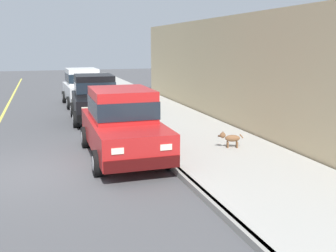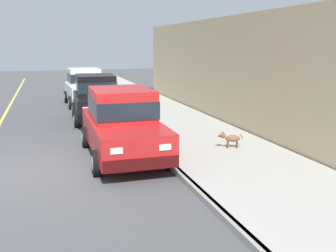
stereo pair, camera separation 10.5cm
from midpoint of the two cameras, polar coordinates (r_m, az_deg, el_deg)
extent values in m
plane|color=#4C4C4F|center=(10.30, -17.81, -6.35)|extent=(80.00, 80.00, 0.00)
cube|color=gray|center=(10.70, -0.42, -4.69)|extent=(0.16, 64.00, 0.14)
cube|color=#A8A59E|center=(11.34, 8.34, -3.87)|extent=(3.60, 64.00, 0.14)
cube|color=red|center=(10.95, -6.33, -0.97)|extent=(1.82, 4.51, 0.76)
cube|color=red|center=(10.90, -6.53, 3.24)|extent=(1.59, 2.11, 0.84)
cube|color=#19232D|center=(10.91, -6.52, 2.91)|extent=(1.63, 2.15, 0.46)
cube|color=#400A0A|center=(8.94, -3.63, -5.47)|extent=(1.76, 0.21, 0.28)
cube|color=#400A0A|center=(13.13, -8.12, 0.04)|extent=(1.76, 0.21, 0.28)
cylinder|color=black|center=(9.95, 0.36, -4.48)|extent=(0.22, 0.64, 0.64)
cylinder|color=#9E9EA3|center=(9.95, 0.36, -4.48)|extent=(0.24, 0.35, 0.35)
cylinder|color=black|center=(9.59, -10.01, -5.30)|extent=(0.22, 0.64, 0.64)
cylinder|color=#9E9EA3|center=(9.59, -10.01, -5.30)|extent=(0.24, 0.35, 0.35)
cylinder|color=black|center=(12.55, -3.46, -1.05)|extent=(0.22, 0.64, 0.64)
cylinder|color=#9E9EA3|center=(12.55, -3.46, -1.05)|extent=(0.24, 0.35, 0.35)
cylinder|color=black|center=(12.27, -11.65, -1.58)|extent=(0.22, 0.64, 0.64)
cylinder|color=#9E9EA3|center=(12.27, -11.65, -1.58)|extent=(0.24, 0.35, 0.35)
cube|color=#EAEACC|center=(8.95, -0.13, -3.06)|extent=(0.28, 0.08, 0.14)
cube|color=#EAEACC|center=(8.70, -7.19, -3.59)|extent=(0.28, 0.08, 0.14)
cube|color=black|center=(16.40, -10.17, 3.18)|extent=(1.84, 3.76, 0.76)
cube|color=black|center=(16.55, -10.35, 5.97)|extent=(1.58, 1.95, 0.80)
cube|color=#19232D|center=(16.55, -10.34, 5.77)|extent=(1.61, 1.99, 0.44)
cube|color=black|center=(14.67, -9.47, 1.24)|extent=(1.69, 0.26, 0.28)
cube|color=black|center=(18.21, -10.68, 3.24)|extent=(1.69, 0.26, 0.28)
cylinder|color=black|center=(15.44, -6.54, 1.33)|extent=(0.24, 0.65, 0.64)
cylinder|color=#9E9EA3|center=(15.44, -6.54, 1.33)|extent=(0.25, 0.36, 0.35)
cylinder|color=black|center=(15.28, -12.92, 0.99)|extent=(0.24, 0.65, 0.64)
cylinder|color=#9E9EA3|center=(15.28, -12.92, 0.99)|extent=(0.25, 0.36, 0.35)
cylinder|color=black|center=(17.68, -7.70, 2.63)|extent=(0.24, 0.65, 0.64)
cylinder|color=#9E9EA3|center=(17.68, -7.70, 2.63)|extent=(0.25, 0.36, 0.35)
cylinder|color=black|center=(17.53, -13.28, 2.34)|extent=(0.24, 0.65, 0.64)
cylinder|color=#9E9EA3|center=(17.53, -13.28, 2.34)|extent=(0.25, 0.36, 0.35)
cube|color=#EAEACC|center=(14.64, -7.43, 2.69)|extent=(0.28, 0.09, 0.14)
cube|color=#EAEACC|center=(14.54, -11.60, 2.48)|extent=(0.28, 0.09, 0.14)
cube|color=white|center=(20.83, -11.83, 4.93)|extent=(1.86, 3.76, 0.76)
cube|color=white|center=(21.00, -12.01, 7.11)|extent=(1.59, 1.96, 0.80)
cube|color=#19232D|center=(21.01, -12.00, 6.95)|extent=(1.62, 2.00, 0.44)
cube|color=#505050|center=(19.09, -11.05, 3.62)|extent=(1.69, 0.26, 0.28)
cube|color=#505050|center=(22.63, -12.43, 4.82)|extent=(1.69, 0.26, 0.28)
cylinder|color=black|center=(19.89, -8.87, 3.62)|extent=(0.24, 0.65, 0.64)
cylinder|color=#9E9EA3|center=(19.89, -8.87, 3.62)|extent=(0.25, 0.36, 0.35)
cylinder|color=black|center=(19.65, -13.80, 3.31)|extent=(0.24, 0.65, 0.64)
cylinder|color=#9E9EA3|center=(19.65, -13.80, 3.31)|extent=(0.25, 0.36, 0.35)
cylinder|color=black|center=(22.13, -9.99, 4.40)|extent=(0.24, 0.65, 0.64)
cylinder|color=#9E9EA3|center=(22.13, -9.99, 4.40)|extent=(0.25, 0.36, 0.35)
cylinder|color=black|center=(21.91, -14.43, 4.13)|extent=(0.24, 0.65, 0.64)
cylinder|color=#9E9EA3|center=(21.91, -14.43, 4.13)|extent=(0.25, 0.36, 0.35)
cube|color=#EAEACC|center=(19.10, -9.49, 4.75)|extent=(0.28, 0.09, 0.14)
cube|color=#EAEACC|center=(18.95, -12.68, 4.57)|extent=(0.28, 0.09, 0.14)
ellipsoid|color=brown|center=(11.58, 9.66, -1.79)|extent=(0.48, 0.32, 0.20)
cylinder|color=brown|center=(11.55, 9.01, -2.78)|extent=(0.05, 0.05, 0.18)
cylinder|color=brown|center=(11.66, 8.92, -2.63)|extent=(0.05, 0.05, 0.18)
cylinder|color=brown|center=(11.59, 10.34, -2.77)|extent=(0.05, 0.05, 0.18)
cylinder|color=brown|center=(11.71, 10.24, -2.62)|extent=(0.05, 0.05, 0.18)
sphere|color=brown|center=(11.52, 8.25, -1.36)|extent=(0.17, 0.17, 0.17)
ellipsoid|color=#432C1C|center=(11.51, 7.81, -1.46)|extent=(0.13, 0.10, 0.06)
cone|color=brown|center=(11.45, 8.35, -1.00)|extent=(0.06, 0.06, 0.07)
cone|color=brown|center=(11.55, 8.28, -0.89)|extent=(0.06, 0.06, 0.07)
cylinder|color=brown|center=(11.61, 10.94, -1.50)|extent=(0.12, 0.07, 0.13)
cube|color=tan|center=(15.85, 8.53, 7.94)|extent=(0.50, 20.00, 4.15)
camera|label=1|loc=(0.05, -89.73, 0.06)|focal=41.85mm
camera|label=2|loc=(0.05, 90.27, -0.06)|focal=41.85mm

